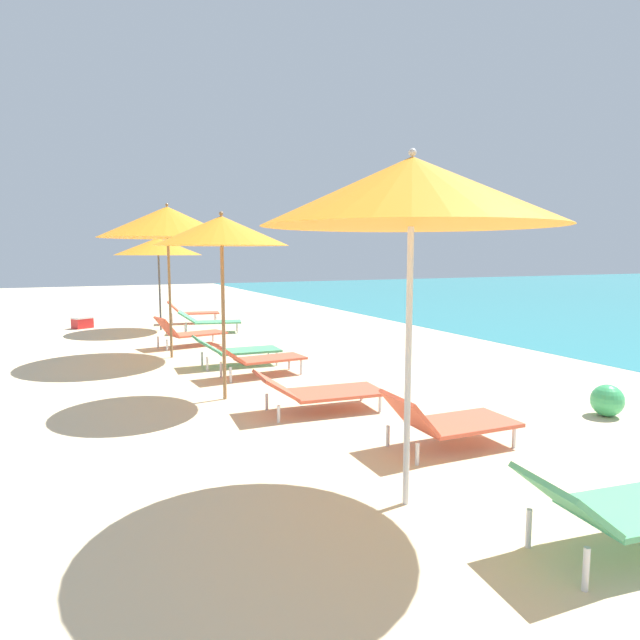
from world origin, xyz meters
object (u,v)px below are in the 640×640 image
(lounger_fifth_inland, at_px, (236,349))
(beach_ball, at_px, (607,400))
(umbrella_third, at_px, (412,192))
(lounger_fifth_shoreside, at_px, (189,332))
(umbrella_fifth, at_px, (167,222))
(lounger_third_inland, at_px, (626,506))
(lounger_fourth_shoreside, at_px, (258,357))
(umbrella_farthest, at_px, (158,246))
(cooler_box, at_px, (82,322))
(lounger_farthest_inland, at_px, (209,321))
(lounger_farthest_shoreside, at_px, (192,312))
(lounger_fourth_inland, at_px, (318,391))
(lounger_third_shoreside, at_px, (448,420))
(umbrella_fourth, at_px, (221,231))

(lounger_fifth_inland, height_order, beach_ball, lounger_fifth_inland)
(umbrella_third, bearing_deg, lounger_fifth_shoreside, 90.48)
(umbrella_fifth, bearing_deg, lounger_fifth_shoreside, 63.86)
(lounger_third_inland, bearing_deg, lounger_fifth_inland, 101.99)
(lounger_fourth_shoreside, bearing_deg, umbrella_farthest, 91.20)
(cooler_box, bearing_deg, lounger_fourth_shoreside, -71.72)
(lounger_farthest_inland, bearing_deg, umbrella_third, -80.60)
(lounger_third_inland, distance_m, lounger_farthest_shoreside, 13.49)
(lounger_fourth_inland, xyz_separation_m, lounger_fifth_inland, (-0.16, 3.23, 0.03))
(lounger_third_shoreside, xyz_separation_m, lounger_farthest_inland, (-0.31, 9.29, 0.01))
(umbrella_farthest, relative_size, beach_ball, 6.22)
(lounger_third_shoreside, distance_m, lounger_fifth_shoreside, 7.53)
(lounger_fifth_shoreside, height_order, cooler_box, lounger_fifth_shoreside)
(lounger_fourth_shoreside, height_order, beach_ball, lounger_fourth_shoreside)
(lounger_third_inland, bearing_deg, umbrella_fifth, 107.36)
(lounger_third_inland, distance_m, beach_ball, 3.50)
(lounger_third_inland, bearing_deg, lounger_farthest_shoreside, 97.38)
(lounger_fifth_shoreside, distance_m, beach_ball, 8.23)
(lounger_fourth_shoreside, xyz_separation_m, umbrella_fifth, (-1.02, 2.26, 2.28))
(lounger_fourth_inland, distance_m, beach_ball, 3.60)
(lounger_fifth_inland, bearing_deg, lounger_third_inland, -82.34)
(lounger_fifth_inland, relative_size, cooler_box, 2.66)
(umbrella_fourth, xyz_separation_m, lounger_fifth_inland, (0.77, 2.14, -2.01))
(lounger_fifth_inland, height_order, lounger_farthest_inland, lounger_farthest_inland)
(lounger_farthest_shoreside, bearing_deg, lounger_fifth_inland, -85.43)
(lounger_farthest_shoreside, relative_size, beach_ball, 3.80)
(umbrella_farthest, bearing_deg, lounger_fifth_inland, -84.39)
(lounger_farthest_inland, bearing_deg, lounger_fourth_inland, -78.87)
(lounger_fourth_shoreside, height_order, umbrella_fifth, umbrella_fifth)
(lounger_third_shoreside, height_order, lounger_third_inland, same)
(umbrella_fifth, xyz_separation_m, lounger_farthest_shoreside, (1.44, 5.07, -2.25))
(lounger_third_inland, relative_size, umbrella_farthest, 0.63)
(umbrella_fourth, xyz_separation_m, lounger_farthest_inland, (1.30, 6.44, -2.00))
(umbrella_fourth, bearing_deg, umbrella_fifth, 92.45)
(umbrella_third, height_order, lounger_farthest_inland, umbrella_third)
(lounger_fourth_shoreside, xyz_separation_m, lounger_fifth_shoreside, (-0.45, 3.42, 0.00))
(lounger_farthest_shoreside, bearing_deg, beach_ball, -66.69)
(umbrella_fourth, bearing_deg, lounger_fourth_shoreside, 53.20)
(umbrella_fifth, bearing_deg, lounger_third_inland, -79.47)
(lounger_third_shoreside, relative_size, lounger_fifth_shoreside, 0.90)
(umbrella_third, distance_m, lounger_third_inland, 2.64)
(lounger_third_inland, xyz_separation_m, beach_ball, (2.70, 2.23, -0.14))
(umbrella_fifth, height_order, beach_ball, umbrella_fifth)
(lounger_fourth_shoreside, height_order, lounger_fourth_inland, lounger_fourth_shoreside)
(lounger_fifth_shoreside, xyz_separation_m, lounger_farthest_shoreside, (0.86, 3.90, 0.03))
(lounger_third_shoreside, height_order, cooler_box, lounger_third_shoreside)
(umbrella_third, bearing_deg, umbrella_farthest, 91.23)
(lounger_third_inland, bearing_deg, umbrella_third, 133.60)
(lounger_third_shoreside, relative_size, beach_ball, 3.52)
(umbrella_third, xyz_separation_m, lounger_third_inland, (0.92, -1.24, -2.14))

